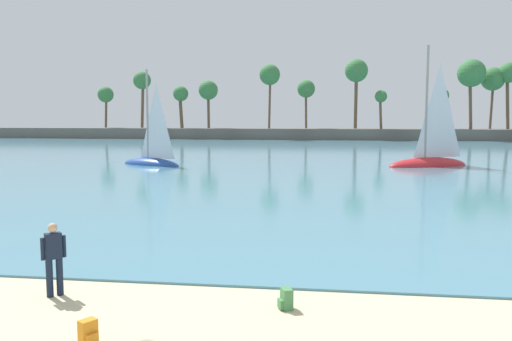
{
  "coord_description": "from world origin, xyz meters",
  "views": [
    {
      "loc": [
        4.46,
        -2.16,
        4.06
      ],
      "look_at": [
        2.54,
        11.79,
        2.57
      ],
      "focal_mm": 37.15,
      "sensor_mm": 36.0,
      "label": 1
    }
  ],
  "objects_px": {
    "sailboat_mid_bay": "(152,156)",
    "backpack_near_kite": "(88,332)",
    "person_at_waterline": "(54,257)",
    "sailboat_near_shore": "(430,155)",
    "backpack_by_trailer": "(286,299)"
  },
  "relations": [
    {
      "from": "sailboat_mid_bay",
      "to": "backpack_near_kite",
      "type": "bearing_deg",
      "value": -73.04
    },
    {
      "from": "person_at_waterline",
      "to": "sailboat_near_shore",
      "type": "relative_size",
      "value": 0.17
    },
    {
      "from": "sailboat_mid_bay",
      "to": "sailboat_near_shore",
      "type": "bearing_deg",
      "value": 5.55
    },
    {
      "from": "person_at_waterline",
      "to": "sailboat_near_shore",
      "type": "bearing_deg",
      "value": 66.37
    },
    {
      "from": "sailboat_near_shore",
      "to": "sailboat_mid_bay",
      "type": "relative_size",
      "value": 1.23
    },
    {
      "from": "sailboat_near_shore",
      "to": "backpack_by_trailer",
      "type": "bearing_deg",
      "value": -105.26
    },
    {
      "from": "backpack_near_kite",
      "to": "sailboat_mid_bay",
      "type": "xyz_separation_m",
      "value": [
        -9.74,
        31.94,
        0.58
      ]
    },
    {
      "from": "person_at_waterline",
      "to": "sailboat_mid_bay",
      "type": "xyz_separation_m",
      "value": [
        -7.87,
        29.68,
        -0.1
      ]
    },
    {
      "from": "backpack_by_trailer",
      "to": "sailboat_mid_bay",
      "type": "distance_m",
      "value": 32.53
    },
    {
      "from": "backpack_near_kite",
      "to": "sailboat_mid_bay",
      "type": "bearing_deg",
      "value": 106.96
    },
    {
      "from": "backpack_near_kite",
      "to": "backpack_by_trailer",
      "type": "bearing_deg",
      "value": 33.0
    },
    {
      "from": "backpack_near_kite",
      "to": "sailboat_near_shore",
      "type": "height_order",
      "value": "sailboat_near_shore"
    },
    {
      "from": "sailboat_near_shore",
      "to": "sailboat_mid_bay",
      "type": "xyz_separation_m",
      "value": [
        -21.78,
        -2.11,
        -0.17
      ]
    },
    {
      "from": "backpack_by_trailer",
      "to": "sailboat_near_shore",
      "type": "height_order",
      "value": "sailboat_near_shore"
    },
    {
      "from": "person_at_waterline",
      "to": "backpack_near_kite",
      "type": "bearing_deg",
      "value": -50.57
    }
  ]
}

